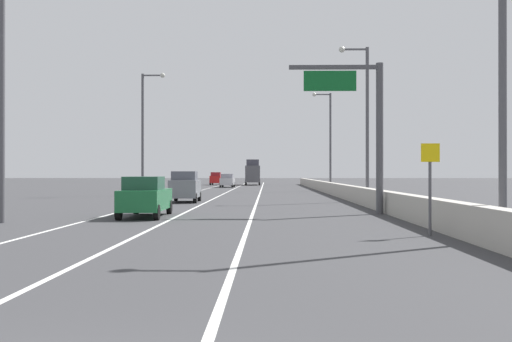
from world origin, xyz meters
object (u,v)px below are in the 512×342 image
lamp_post_right_second (364,113)px  car_red_3 (216,179)px  overhead_sign_gantry (365,119)px  lamp_post_left_mid (145,126)px  speed_advisory_sign (430,182)px  lamp_post_right_third (328,135)px  box_truck (253,173)px  lamp_post_right_near (495,32)px  car_silver_2 (227,181)px  car_green_1 (145,197)px  car_gray_0 (185,187)px  lamp_post_left_near (8,69)px

lamp_post_right_second → car_red_3: size_ratio=2.41×
overhead_sign_gantry → lamp_post_left_mid: bearing=124.1°
lamp_post_left_mid → car_red_3: size_ratio=2.41×
lamp_post_left_mid → speed_advisory_sign: bearing=-64.1°
lamp_post_right_third → box_truck: (-9.29, 32.80, -4.31)m
speed_advisory_sign → car_red_3: bearing=99.9°
overhead_sign_gantry → speed_advisory_sign: size_ratio=2.50×
lamp_post_right_near → lamp_post_right_third: (0.01, 48.05, 0.00)m
speed_advisory_sign → car_silver_2: (-10.91, 63.66, -0.81)m
lamp_post_left_mid → car_green_1: 26.63m
lamp_post_right_second → car_silver_2: bearing=107.0°
lamp_post_right_third → car_gray_0: 28.48m
lamp_post_right_near → overhead_sign_gantry: bearing=99.9°
lamp_post_left_near → car_red_3: lamp_post_left_near is taller
car_gray_0 → car_red_3: 58.10m
speed_advisory_sign → lamp_post_left_mid: 37.48m
lamp_post_right_near → box_truck: size_ratio=1.40×
lamp_post_left_near → car_gray_0: size_ratio=2.68×
lamp_post_right_near → car_gray_0: (-12.56, 23.04, -5.22)m
lamp_post_right_near → car_silver_2: 66.42m
speed_advisory_sign → car_red_3: speed_advisory_sign is taller
lamp_post_right_third → car_red_3: bearing=115.1°
lamp_post_right_near → car_green_1: size_ratio=2.30×
car_silver_2 → speed_advisory_sign: bearing=-80.3°
speed_advisory_sign → lamp_post_left_near: 17.15m
car_red_3 → box_truck: size_ratio=0.58×
lamp_post_right_second → car_green_1: 20.06m
overhead_sign_gantry → lamp_post_right_third: lamp_post_right_third is taller
speed_advisory_sign → car_gray_0: size_ratio=0.73×
overhead_sign_gantry → car_gray_0: bearing=132.3°
car_green_1 → car_silver_2: (0.02, 55.74, 0.01)m
car_green_1 → car_red_3: bearing=92.4°
car_gray_0 → car_green_1: (0.09, -13.75, -0.13)m
lamp_post_left_near → car_green_1: size_ratio=2.30×
lamp_post_right_third → car_green_1: lamp_post_right_third is taller
lamp_post_right_near → lamp_post_right_third: 48.05m
lamp_post_left_mid → car_gray_0: 13.92m
lamp_post_right_near → car_gray_0: bearing=118.6°
box_truck → car_green_1: bearing=-92.6°
speed_advisory_sign → car_green_1: (-10.92, 7.92, -0.82)m
lamp_post_right_third → lamp_post_left_mid: 22.19m
car_red_3 → lamp_post_left_mid: bearing=-92.9°
lamp_post_left_near → car_silver_2: lamp_post_left_near is taller
lamp_post_left_mid → car_green_1: (5.34, -25.54, -5.35)m
lamp_post_right_second → car_green_1: bearing=-130.3°
speed_advisory_sign → car_green_1: size_ratio=0.62×
lamp_post_right_near → lamp_post_right_third: same height
car_green_1 → lamp_post_left_near: bearing=-146.5°
lamp_post_right_second → speed_advisory_sign: bearing=-94.0°
car_green_1 → lamp_post_left_mid: bearing=101.8°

